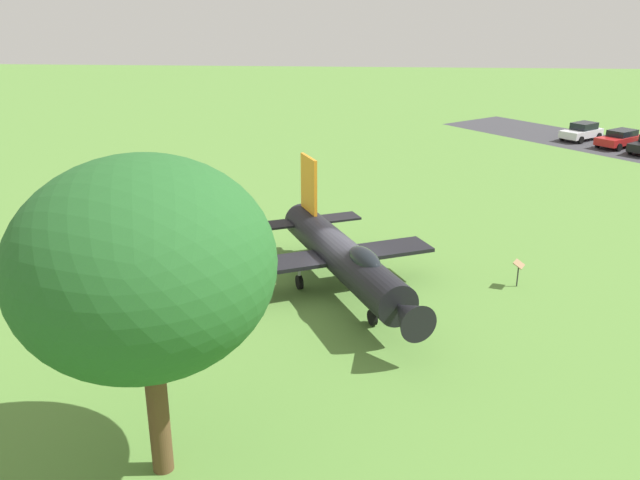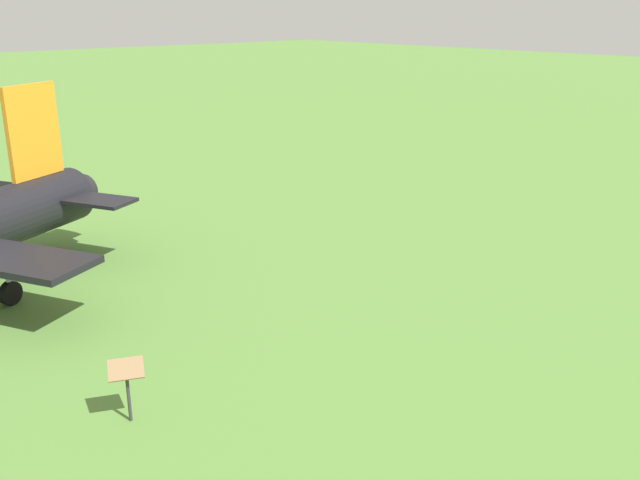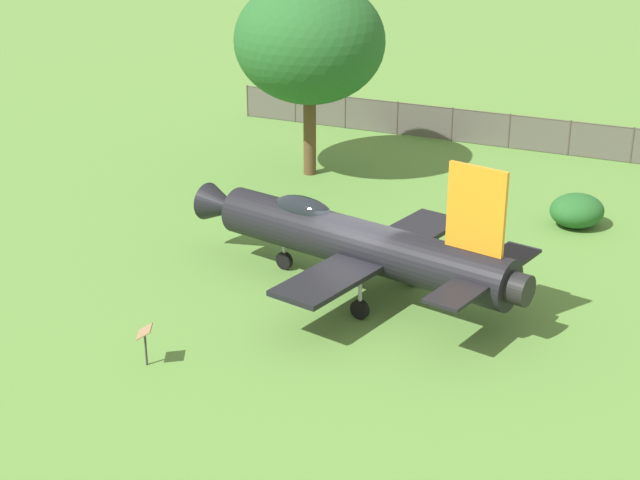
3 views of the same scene
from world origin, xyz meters
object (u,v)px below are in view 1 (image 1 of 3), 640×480
Objects in this scene: info_plaque at (519,268)px; parked_car_white at (582,131)px; shrub_near_fence at (94,284)px; parked_car_red at (620,138)px; shade_tree at (144,266)px; display_jet at (345,258)px.

parked_car_white is at bearing 70.03° from info_plaque.
parked_car_red reaches higher than shrub_near_fence.
shade_tree reaches higher than info_plaque.
info_plaque is at bearing 47.85° from shade_tree.
parked_car_white is at bearing 62.73° from shade_tree.
info_plaque is 0.25× the size of parked_car_red.
shade_tree reaches higher than parked_car_white.
shade_tree is at bearing -132.15° from info_plaque.
info_plaque is at bearing 8.36° from shrub_near_fence.
parked_car_red is 3.55m from parked_car_white.
display_jet reaches higher than parked_car_white.
display_jet is at bearing 69.21° from shade_tree.
parked_car_red is at bearing 88.59° from parked_car_white.
parked_car_red is at bearing 45.72° from shrub_near_fence.
display_jet reaches higher than shrub_near_fence.
display_jet is at bearing 19.25° from parked_car_white.
shrub_near_fence is at bearing -109.85° from display_jet.
shrub_near_fence is 0.45× the size of parked_car_red.
shade_tree is 49.78m from parked_car_red.
shade_tree reaches higher than parked_car_red.
info_plaque is 32.91m from parked_car_red.
parked_car_white is (29.21, 35.02, 0.15)m from shrub_near_fence.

